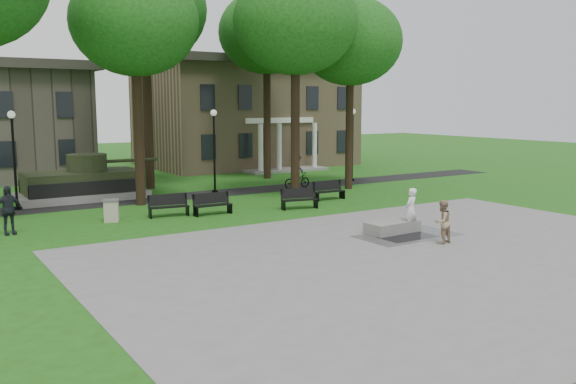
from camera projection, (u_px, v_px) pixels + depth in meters
The scene contains 25 objects.
ground at pixel (339, 231), 24.38m from camera, with size 120.00×120.00×0.00m, color #1F4A11.
plaza at pixel (431, 257), 20.21m from camera, with size 22.00×16.00×0.02m, color gray.
footpath at pixel (209, 194), 34.37m from camera, with size 44.00×2.60×0.01m, color black.
building_right at pixel (245, 112), 50.74m from camera, with size 17.00×12.00×8.60m.
tree_1 at pixel (135, 22), 29.42m from camera, with size 6.20×6.20×11.63m.
tree_2 at pixel (295, 22), 31.98m from camera, with size 6.60×6.60×12.16m.
tree_3 at pixel (351, 42), 35.33m from camera, with size 6.00×6.00×11.19m.
tree_4 at pixel (145, 10), 35.13m from camera, with size 7.20×7.20×13.50m.
tree_5 at pixel (267, 33), 40.20m from camera, with size 6.40×6.40×12.44m.
lamp_left at pixel (14, 152), 28.87m from camera, with size 0.36×0.36×4.73m.
lamp_mid at pixel (214, 144), 34.48m from camera, with size 0.36×0.36×4.73m.
lamp_right at pixel (353, 139), 39.83m from camera, with size 0.36×0.36×4.73m.
tank_monument at pixel (83, 183), 32.46m from camera, with size 7.45×3.40×2.40m.
puddle at pixel (408, 237), 23.22m from camera, with size 2.20×1.20×0.00m, color black.
concrete_block at pixel (392, 227), 24.00m from camera, with size 2.20×1.00×0.45m, color gray.
skateboard at pixel (412, 230), 24.38m from camera, with size 0.78×0.20×0.07m, color brown.
skateboarder at pixel (411, 210), 24.05m from camera, with size 0.64×0.42×1.75m, color white.
friend_watching at pixel (442, 222), 22.08m from camera, with size 0.78×0.60×1.60m, color tan.
pedestrian_walker at pixel (8, 210), 23.60m from camera, with size 1.13×0.47×1.93m, color black.
cyclist at pixel (297, 174), 36.68m from camera, with size 1.88×1.08×2.05m.
park_bench_0 at pixel (168, 205), 27.47m from camera, with size 1.85×0.77×1.00m.
park_bench_1 at pixel (212, 203), 27.94m from camera, with size 1.80×0.54×1.00m.
park_bench_2 at pixel (299, 198), 29.49m from camera, with size 1.85×0.88×1.00m.
park_bench_3 at pixel (328, 190), 32.30m from camera, with size 1.80×0.52×1.00m.
trash_bin at pixel (111, 210), 26.34m from camera, with size 0.85×0.85×0.96m.
Camera 1 is at (-14.63, -19.00, 5.07)m, focal length 38.00 mm.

